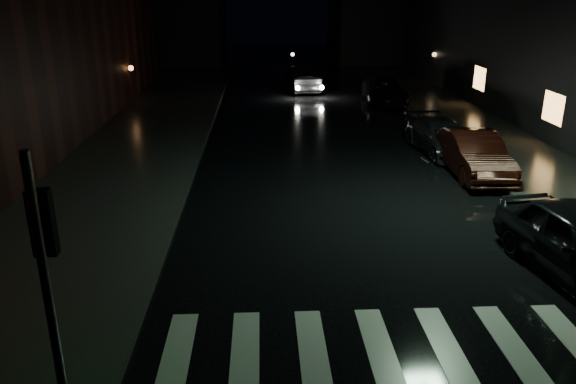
{
  "coord_description": "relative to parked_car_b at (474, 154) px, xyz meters",
  "views": [
    {
      "loc": [
        0.36,
        -7.67,
        6.04
      ],
      "look_at": [
        0.94,
        4.61,
        1.6
      ],
      "focal_mm": 35.0,
      "sensor_mm": 36.0,
      "label": 1
    }
  ],
  "objects": [
    {
      "name": "ground",
      "position": [
        -7.6,
        -10.53,
        -0.74
      ],
      "size": [
        120.0,
        120.0,
        0.0
      ],
      "primitive_type": "plane",
      "color": "black",
      "rests_on": "ground"
    },
    {
      "name": "sidewalk_left",
      "position": [
        -12.6,
        3.47,
        -0.67
      ],
      "size": [
        6.0,
        44.0,
        0.15
      ],
      "primitive_type": "cube",
      "color": "#282826",
      "rests_on": "ground"
    },
    {
      "name": "sidewalk_right",
      "position": [
        2.4,
        3.47,
        -0.67
      ],
      "size": [
        4.0,
        44.0,
        0.15
      ],
      "primitive_type": "cube",
      "color": "#282826",
      "rests_on": "ground"
    },
    {
      "name": "building_far_left",
      "position": [
        -17.6,
        34.47,
        3.26
      ],
      "size": [
        14.0,
        10.0,
        8.0
      ],
      "primitive_type": "cube",
      "color": "black",
      "rests_on": "ground"
    },
    {
      "name": "building_far_right",
      "position": [
        6.4,
        34.47,
        2.76
      ],
      "size": [
        14.0,
        10.0,
        7.0
      ],
      "primitive_type": "cube",
      "color": "black",
      "rests_on": "ground"
    },
    {
      "name": "crosswalk",
      "position": [
        -4.6,
        -10.03,
        -0.74
      ],
      "size": [
        9.0,
        3.0,
        0.01
      ],
      "primitive_type": "cube",
      "color": "beige",
      "rests_on": "ground"
    },
    {
      "name": "signal_pole_corner",
      "position": [
        -9.74,
        -11.99,
        0.8
      ],
      "size": [
        0.68,
        0.61,
        4.2
      ],
      "color": "slate",
      "rests_on": "ground"
    },
    {
      "name": "parked_car_b",
      "position": [
        0.0,
        0.0,
        0.0
      ],
      "size": [
        1.66,
        4.54,
        1.49
      ],
      "primitive_type": "imported",
      "rotation": [
        0.0,
        0.0,
        -0.02
      ],
      "color": "black",
      "rests_on": "ground"
    },
    {
      "name": "parked_car_c",
      "position": [
        -0.24,
        2.84,
        -0.1
      ],
      "size": [
        2.23,
        4.56,
        1.28
      ],
      "primitive_type": "imported",
      "rotation": [
        0.0,
        0.0,
        0.1
      ],
      "color": "black",
      "rests_on": "ground"
    },
    {
      "name": "parked_car_d",
      "position": [
        -0.25,
        13.29,
        -0.06
      ],
      "size": [
        2.67,
        5.1,
        1.37
      ],
      "primitive_type": "imported",
      "rotation": [
        0.0,
        0.0,
        -0.08
      ],
      "color": "black",
      "rests_on": "ground"
    },
    {
      "name": "oncoming_car",
      "position": [
        -4.67,
        17.4,
        0.04
      ],
      "size": [
        2.11,
        4.91,
        1.57
      ],
      "primitive_type": "imported",
      "rotation": [
        0.0,
        0.0,
        3.24
      ],
      "color": "black",
      "rests_on": "ground"
    }
  ]
}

